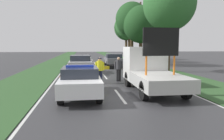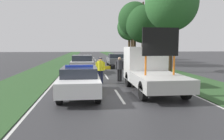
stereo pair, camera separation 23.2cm
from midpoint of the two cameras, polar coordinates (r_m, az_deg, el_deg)
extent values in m
plane|color=#333335|center=(10.04, 3.00, -7.44)|extent=(160.00, 160.00, 0.00)
cube|color=silver|center=(10.52, 2.53, -6.77)|extent=(0.12, 2.98, 0.01)
cube|color=silver|center=(17.17, -1.14, -1.66)|extent=(0.12, 2.98, 0.01)
cube|color=silver|center=(23.91, -2.74, 0.59)|extent=(0.12, 2.98, 0.01)
cube|color=silver|center=(30.68, -3.64, 1.84)|extent=(0.12, 2.98, 0.01)
cube|color=silver|center=(37.47, -4.22, 2.65)|extent=(0.12, 2.98, 0.01)
cube|color=silver|center=(44.26, -4.61, 3.20)|extent=(0.12, 2.98, 0.01)
cube|color=silver|center=(22.90, -11.69, 0.21)|extent=(0.10, 55.37, 0.01)
cube|color=silver|center=(23.42, 6.36, 0.43)|extent=(0.10, 55.37, 0.01)
cube|color=#2D5128|center=(29.95, -14.18, 1.58)|extent=(3.58, 120.00, 0.03)
cube|color=#2D5128|center=(30.56, 6.88, 1.81)|extent=(3.58, 120.00, 0.03)
cube|color=white|center=(10.44, -7.82, -3.20)|extent=(1.81, 4.43, 0.61)
cube|color=#282D38|center=(10.24, -7.88, -0.44)|extent=(1.60, 2.04, 0.43)
cylinder|color=black|center=(11.89, -11.48, -3.62)|extent=(0.24, 0.72, 0.72)
cylinder|color=black|center=(11.86, -3.87, -3.53)|extent=(0.24, 0.72, 0.72)
cylinder|color=black|center=(9.21, -12.88, -6.55)|extent=(0.24, 0.72, 0.72)
cylinder|color=black|center=(9.17, -2.99, -6.44)|extent=(0.24, 0.72, 0.72)
cube|color=#1E38C6|center=(10.21, -7.90, 1.04)|extent=(1.27, 0.24, 0.10)
cube|color=#193399|center=(10.44, -7.82, -3.04)|extent=(1.82, 3.63, 0.10)
cube|color=black|center=(12.68, -7.64, -1.80)|extent=(1.00, 0.08, 0.37)
cube|color=white|center=(12.99, 9.05, 1.81)|extent=(2.18, 1.89, 1.90)
cube|color=#232833|center=(13.86, 8.04, 3.52)|extent=(1.86, 0.04, 0.83)
cube|color=#B2B2AD|center=(10.55, 12.92, -2.88)|extent=(2.18, 3.42, 0.59)
cylinder|color=#D16619|center=(10.25, 9.41, 1.11)|extent=(0.09, 0.09, 0.90)
cylinder|color=#D16619|center=(10.71, 16.47, 1.16)|extent=(0.09, 0.09, 0.90)
cube|color=black|center=(10.42, 13.17, 7.18)|extent=(1.71, 0.12, 1.30)
cylinder|color=black|center=(12.87, 4.81, -2.43)|extent=(0.24, 0.87, 0.87)
cylinder|color=black|center=(13.39, 12.99, -2.23)|extent=(0.24, 0.87, 0.87)
cylinder|color=black|center=(9.67, 8.79, -5.40)|extent=(0.24, 0.87, 0.87)
cylinder|color=black|center=(10.36, 19.25, -4.90)|extent=(0.24, 0.87, 0.87)
cylinder|color=black|center=(15.03, -4.13, -1.35)|extent=(0.07, 0.07, 0.77)
cylinder|color=black|center=(15.28, 4.05, -1.22)|extent=(0.07, 0.07, 0.77)
cube|color=yellow|center=(14.97, -4.32, 0.55)|extent=(0.45, 0.08, 0.23)
cube|color=black|center=(14.99, -2.59, 0.57)|extent=(0.45, 0.08, 0.23)
cube|color=yellow|center=(15.03, -0.86, 0.59)|extent=(0.45, 0.08, 0.23)
cube|color=black|center=(15.08, 0.85, 0.61)|extent=(0.45, 0.08, 0.23)
cube|color=yellow|center=(15.15, 2.55, 0.63)|extent=(0.45, 0.08, 0.23)
cube|color=black|center=(15.23, 4.23, 0.65)|extent=(0.45, 0.08, 0.23)
cylinder|color=#191E38|center=(13.92, -2.92, -1.84)|extent=(0.15, 0.15, 0.83)
cylinder|color=#191E38|center=(13.93, -2.22, -1.83)|extent=(0.15, 0.15, 0.83)
cylinder|color=yellow|center=(13.84, -2.58, 1.13)|extent=(0.38, 0.38, 0.62)
cylinder|color=yellow|center=(13.83, -3.56, 0.99)|extent=(0.12, 0.12, 0.53)
cylinder|color=yellow|center=(13.86, -1.61, 1.01)|extent=(0.12, 0.12, 0.53)
sphere|color=tan|center=(13.81, -2.59, 2.85)|extent=(0.21, 0.21, 0.21)
cylinder|color=#141933|center=(13.81, -2.59, 3.09)|extent=(0.25, 0.25, 0.05)
cylinder|color=#232326|center=(14.77, 2.09, -1.38)|extent=(0.15, 0.15, 0.82)
cylinder|color=#232326|center=(14.80, 2.73, -1.37)|extent=(0.15, 0.15, 0.82)
cylinder|color=#3D3D42|center=(14.70, 2.42, 1.38)|extent=(0.37, 0.37, 0.61)
cylinder|color=#3D3D42|center=(14.67, 1.52, 1.25)|extent=(0.12, 0.12, 0.52)
cylinder|color=#3D3D42|center=(14.75, 3.31, 1.27)|extent=(0.12, 0.12, 0.52)
sphere|color=tan|center=(14.68, 2.43, 2.98)|extent=(0.21, 0.21, 0.21)
cube|color=black|center=(13.49, -11.09, -3.92)|extent=(0.37, 0.37, 0.03)
cone|color=orange|center=(13.45, -11.12, -2.85)|extent=(0.31, 0.31, 0.48)
cylinder|color=white|center=(13.45, -11.12, -2.75)|extent=(0.18, 0.18, 0.07)
cube|color=black|center=(14.83, 5.64, -2.92)|extent=(0.47, 0.47, 0.03)
cone|color=orange|center=(14.78, 5.65, -1.67)|extent=(0.40, 0.40, 0.62)
cylinder|color=white|center=(14.78, 5.65, -1.55)|extent=(0.23, 0.23, 0.09)
cube|color=black|center=(12.84, -12.79, -4.48)|extent=(0.50, 0.50, 0.03)
cone|color=orange|center=(12.78, -12.83, -2.96)|extent=(0.43, 0.43, 0.66)
cylinder|color=white|center=(12.78, -12.83, -2.81)|extent=(0.24, 0.24, 0.09)
cube|color=black|center=(15.19, -8.31, -2.74)|extent=(0.53, 0.53, 0.03)
cone|color=orange|center=(15.13, -8.33, -1.37)|extent=(0.45, 0.45, 0.70)
cylinder|color=white|center=(15.13, -8.33, -1.24)|extent=(0.26, 0.26, 0.10)
cube|color=#B2B2B7|center=(19.85, -7.43, 1.46)|extent=(1.94, 4.61, 0.71)
cube|color=#282D38|center=(19.67, -7.45, 3.16)|extent=(1.71, 2.12, 0.48)
cylinder|color=black|center=(21.33, -9.66, 0.80)|extent=(0.24, 0.74, 0.74)
cylinder|color=black|center=(21.31, -5.08, 0.86)|extent=(0.24, 0.74, 0.74)
cylinder|color=black|center=(18.49, -10.10, -0.04)|extent=(0.24, 0.74, 0.74)
cylinder|color=black|center=(18.47, -4.81, 0.03)|extent=(0.24, 0.74, 0.74)
cube|color=slate|center=(26.20, 1.27, 2.52)|extent=(1.95, 4.20, 0.62)
cube|color=#282D38|center=(26.05, 1.31, 3.71)|extent=(1.71, 1.93, 0.48)
cylinder|color=black|center=(27.41, -0.88, 2.05)|extent=(0.24, 0.70, 0.70)
cylinder|color=black|center=(27.64, 2.64, 2.08)|extent=(0.24, 0.70, 0.70)
cylinder|color=black|center=(24.83, -0.26, 1.60)|extent=(0.24, 0.70, 0.70)
cylinder|color=black|center=(25.08, 3.62, 1.64)|extent=(0.24, 0.70, 0.70)
cylinder|color=#42301E|center=(20.49, 15.25, 5.55)|extent=(0.42, 0.42, 4.38)
ellipsoid|color=#2D662D|center=(20.82, 15.58, 16.43)|extent=(4.65, 4.65, 4.88)
cylinder|color=#42301E|center=(27.60, 6.08, 5.61)|extent=(0.40, 0.40, 4.13)
ellipsoid|color=#1E471E|center=(27.79, 6.17, 13.03)|extent=(4.07, 4.07, 4.28)
cylinder|color=#42301E|center=(32.16, 5.45, 5.56)|extent=(0.40, 0.40, 3.96)
ellipsoid|color=#2D662D|center=(32.31, 5.52, 11.80)|extent=(4.10, 4.10, 4.30)
cylinder|color=#42301E|center=(26.57, 8.36, 4.71)|extent=(0.41, 0.41, 3.35)
ellipsoid|color=#1E471E|center=(26.69, 8.47, 11.73)|extent=(4.24, 4.24, 4.45)
cylinder|color=#42301E|center=(38.34, 4.68, 5.70)|extent=(0.41, 0.41, 3.98)
ellipsoid|color=#1E471E|center=(38.47, 4.73, 11.01)|extent=(4.19, 4.19, 4.40)
cylinder|color=#473828|center=(26.92, 8.28, 9.24)|extent=(0.20, 0.20, 7.59)
cube|color=#473828|center=(27.25, 8.39, 15.63)|extent=(1.20, 0.10, 0.10)
camera|label=1|loc=(0.12, -89.43, 0.06)|focal=35.00mm
camera|label=2|loc=(0.12, 90.57, -0.06)|focal=35.00mm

